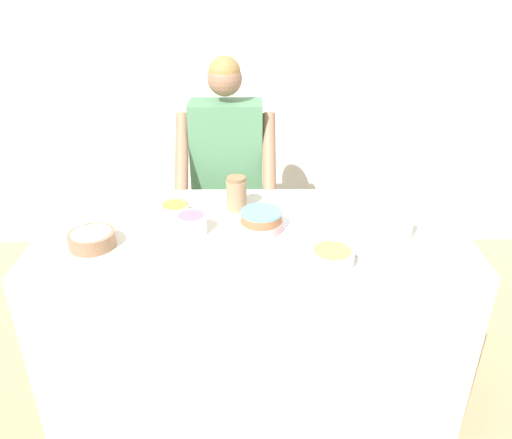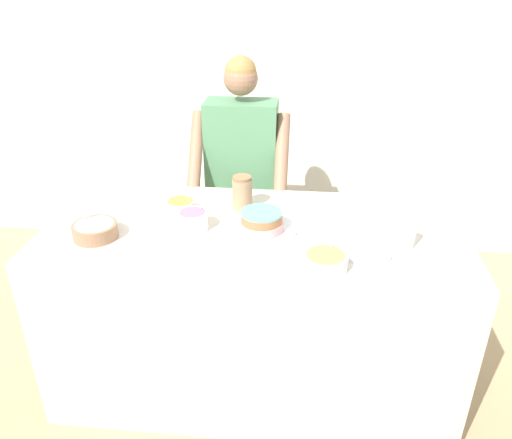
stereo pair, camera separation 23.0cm
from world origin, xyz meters
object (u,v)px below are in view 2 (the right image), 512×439
(frosting_bowl_pink, at_px, (95,230))
(stoneware_jar, at_px, (242,193))
(frosting_bowl_yellow, at_px, (325,261))
(drinking_glass, at_px, (408,234))
(person_baker, at_px, (242,168))
(frosting_bowl_orange, at_px, (181,207))
(frosting_bowl_purple, at_px, (193,220))
(ceramic_plate, at_px, (367,254))
(cake, at_px, (262,223))

(frosting_bowl_pink, xyz_separation_m, stoneware_jar, (0.63, 0.37, 0.05))
(frosting_bowl_yellow, distance_m, stoneware_jar, 0.67)
(drinking_glass, xyz_separation_m, stoneware_jar, (-0.77, 0.31, 0.02))
(person_baker, height_order, frosting_bowl_yellow, person_baker)
(frosting_bowl_orange, bearing_deg, frosting_bowl_purple, -57.43)
(frosting_bowl_yellow, distance_m, frosting_bowl_pink, 1.05)
(frosting_bowl_yellow, xyz_separation_m, frosting_bowl_pink, (-1.04, 0.15, 0.00))
(frosting_bowl_purple, distance_m, drinking_glass, 0.97)
(frosting_bowl_pink, distance_m, ceramic_plate, 1.22)
(frosting_bowl_pink, bearing_deg, stoneware_jar, 30.59)
(frosting_bowl_purple, distance_m, ceramic_plate, 0.81)
(frosting_bowl_purple, relative_size, drinking_glass, 1.14)
(ceramic_plate, bearing_deg, frosting_bowl_pink, 178.54)
(drinking_glass, distance_m, stoneware_jar, 0.83)
(ceramic_plate, distance_m, stoneware_jar, 0.72)
(frosting_bowl_purple, height_order, stoneware_jar, stoneware_jar)
(frosting_bowl_yellow, distance_m, frosting_bowl_purple, 0.67)
(person_baker, distance_m, frosting_bowl_orange, 0.66)
(frosting_bowl_orange, xyz_separation_m, ceramic_plate, (0.89, -0.30, -0.04))
(frosting_bowl_orange, relative_size, ceramic_plate, 0.73)
(frosting_bowl_purple, xyz_separation_m, stoneware_jar, (0.20, 0.25, 0.04))
(drinking_glass, bearing_deg, frosting_bowl_pink, -177.65)
(frosting_bowl_pink, height_order, drinking_glass, frosting_bowl_pink)
(cake, distance_m, ceramic_plate, 0.50)
(frosting_bowl_yellow, xyz_separation_m, drinking_glass, (0.36, 0.21, 0.03))
(cake, distance_m, frosting_bowl_purple, 0.32)
(frosting_bowl_purple, xyz_separation_m, ceramic_plate, (0.79, -0.15, -0.04))
(stoneware_jar, bearing_deg, person_baker, 97.84)
(person_baker, bearing_deg, frosting_bowl_pink, -122.21)
(frosting_bowl_orange, bearing_deg, drinking_glass, -11.15)
(frosting_bowl_orange, relative_size, drinking_glass, 1.13)
(drinking_glass, xyz_separation_m, ceramic_plate, (-0.18, -0.09, -0.06))
(person_baker, relative_size, frosting_bowl_yellow, 8.70)
(frosting_bowl_pink, bearing_deg, frosting_bowl_orange, 38.72)
(frosting_bowl_yellow, height_order, stoneware_jar, stoneware_jar)
(frosting_bowl_orange, bearing_deg, frosting_bowl_yellow, -30.92)
(frosting_bowl_pink, xyz_separation_m, ceramic_plate, (1.22, -0.03, -0.03))
(frosting_bowl_yellow, relative_size, frosting_bowl_orange, 1.24)
(stoneware_jar, bearing_deg, frosting_bowl_orange, -160.56)
(ceramic_plate, height_order, stoneware_jar, stoneware_jar)
(cake, relative_size, frosting_bowl_yellow, 1.78)
(person_baker, relative_size, ceramic_plate, 7.94)
(stoneware_jar, bearing_deg, drinking_glass, -22.18)
(cake, bearing_deg, ceramic_plate, -19.16)
(stoneware_jar, bearing_deg, cake, -63.29)
(person_baker, distance_m, frosting_bowl_pink, 1.05)
(frosting_bowl_pink, relative_size, frosting_bowl_orange, 1.36)
(frosting_bowl_pink, distance_m, frosting_bowl_orange, 0.43)
(frosting_bowl_purple, height_order, ceramic_plate, frosting_bowl_purple)
(frosting_bowl_purple, bearing_deg, stoneware_jar, 50.90)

